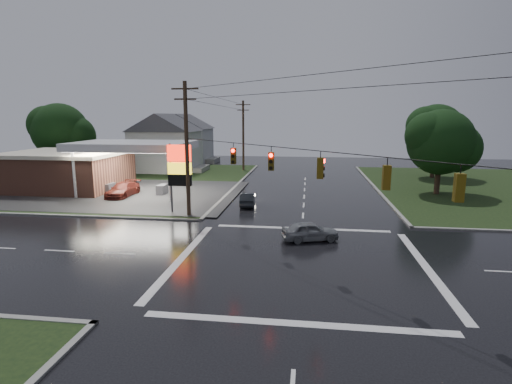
# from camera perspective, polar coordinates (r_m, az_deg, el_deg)

# --- Properties ---
(ground) EXTENTS (120.00, 120.00, 0.00)m
(ground) POSITION_cam_1_polar(r_m,az_deg,el_deg) (23.52, 6.33, -9.91)
(ground) COLOR black
(ground) RESTS_ON ground
(grass_nw) EXTENTS (36.00, 36.00, 0.08)m
(grass_nw) POSITION_cam_1_polar(r_m,az_deg,el_deg) (55.36, -21.02, 1.56)
(grass_nw) COLOR black
(grass_nw) RESTS_ON ground
(gas_station) EXTENTS (26.20, 18.00, 5.60)m
(gas_station) POSITION_cam_1_polar(r_m,az_deg,el_deg) (49.47, -24.32, 3.22)
(gas_station) COLOR #2D2D2D
(gas_station) RESTS_ON ground
(pylon_sign) EXTENTS (2.00, 0.35, 6.00)m
(pylon_sign) POSITION_cam_1_polar(r_m,az_deg,el_deg) (34.52, -10.86, 3.51)
(pylon_sign) COLOR #59595E
(pylon_sign) RESTS_ON ground
(utility_pole_nw) EXTENTS (2.20, 0.32, 11.00)m
(utility_pole_nw) POSITION_cam_1_polar(r_m,az_deg,el_deg) (33.09, -9.86, 6.22)
(utility_pole_nw) COLOR #382619
(utility_pole_nw) RESTS_ON ground
(utility_pole_n) EXTENTS (2.20, 0.32, 10.50)m
(utility_pole_n) POSITION_cam_1_polar(r_m,az_deg,el_deg) (60.86, -1.83, 8.20)
(utility_pole_n) COLOR #382619
(utility_pole_n) RESTS_ON ground
(traffic_signals) EXTENTS (26.87, 26.87, 1.47)m
(traffic_signals) POSITION_cam_1_polar(r_m,az_deg,el_deg) (22.06, 6.73, 6.02)
(traffic_signals) COLOR black
(traffic_signals) RESTS_ON ground
(house_near) EXTENTS (11.05, 8.48, 8.60)m
(house_near) POSITION_cam_1_polar(r_m,az_deg,el_deg) (61.89, -12.73, 7.00)
(house_near) COLOR silver
(house_near) RESTS_ON ground
(house_far) EXTENTS (11.05, 8.48, 8.60)m
(house_far) POSITION_cam_1_polar(r_m,az_deg,el_deg) (73.55, -10.25, 7.67)
(house_far) COLOR silver
(house_far) RESTS_ON ground
(tree_nw_behind) EXTENTS (8.93, 7.60, 10.00)m
(tree_nw_behind) POSITION_cam_1_polar(r_m,az_deg,el_deg) (62.24, -26.07, 7.82)
(tree_nw_behind) COLOR black
(tree_nw_behind) RESTS_ON ground
(tree_ne_near) EXTENTS (7.99, 6.80, 8.98)m
(tree_ne_near) POSITION_cam_1_polar(r_m,az_deg,el_deg) (46.20, 25.05, 6.45)
(tree_ne_near) COLOR black
(tree_ne_near) RESTS_ON ground
(tree_ne_far) EXTENTS (8.46, 7.20, 9.80)m
(tree_ne_far) POSITION_cam_1_polar(r_m,az_deg,el_deg) (58.51, 24.44, 7.83)
(tree_ne_far) COLOR black
(tree_ne_far) RESTS_ON ground
(car_north) EXTENTS (1.66, 3.80, 1.22)m
(car_north) POSITION_cam_1_polar(r_m,az_deg,el_deg) (37.36, -1.22, -1.03)
(car_north) COLOR black
(car_north) RESTS_ON ground
(car_crossing) EXTENTS (4.10, 2.56, 1.30)m
(car_crossing) POSITION_cam_1_polar(r_m,az_deg,el_deg) (27.27, 7.73, -5.56)
(car_crossing) COLOR gray
(car_crossing) RESTS_ON ground
(car_pump) EXTENTS (2.18, 5.13, 1.48)m
(car_pump) POSITION_cam_1_polar(r_m,az_deg,el_deg) (43.71, -18.48, 0.33)
(car_pump) COLOR #5F1D15
(car_pump) RESTS_ON ground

